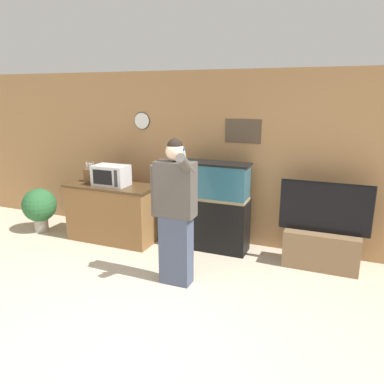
{
  "coord_description": "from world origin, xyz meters",
  "views": [
    {
      "loc": [
        1.7,
        -2.59,
        2.27
      ],
      "look_at": [
        -0.03,
        1.67,
        1.05
      ],
      "focal_mm": 35.0,
      "sensor_mm": 36.0,
      "label": 1
    }
  ],
  "objects_px": {
    "counter_island": "(112,212)",
    "microwave": "(111,175)",
    "potted_plant": "(39,206)",
    "aquarium_on_stand": "(210,206)",
    "knife_block": "(89,175)",
    "tv_on_stand": "(322,242)",
    "person_standing": "(175,211)"
  },
  "relations": [
    {
      "from": "aquarium_on_stand",
      "to": "potted_plant",
      "type": "distance_m",
      "value": 2.93
    },
    {
      "from": "person_standing",
      "to": "aquarium_on_stand",
      "type": "bearing_deg",
      "value": 88.05
    },
    {
      "from": "aquarium_on_stand",
      "to": "person_standing",
      "type": "relative_size",
      "value": 0.74
    },
    {
      "from": "counter_island",
      "to": "microwave",
      "type": "bearing_deg",
      "value": -37.38
    },
    {
      "from": "aquarium_on_stand",
      "to": "potted_plant",
      "type": "relative_size",
      "value": 1.79
    },
    {
      "from": "microwave",
      "to": "knife_block",
      "type": "distance_m",
      "value": 0.47
    },
    {
      "from": "knife_block",
      "to": "aquarium_on_stand",
      "type": "distance_m",
      "value": 2.01
    },
    {
      "from": "counter_island",
      "to": "potted_plant",
      "type": "bearing_deg",
      "value": -174.83
    },
    {
      "from": "aquarium_on_stand",
      "to": "microwave",
      "type": "bearing_deg",
      "value": -169.21
    },
    {
      "from": "knife_block",
      "to": "tv_on_stand",
      "type": "xyz_separation_m",
      "value": [
        3.55,
        0.18,
        -0.66
      ]
    },
    {
      "from": "microwave",
      "to": "tv_on_stand",
      "type": "xyz_separation_m",
      "value": [
        3.09,
        0.25,
        -0.7
      ]
    },
    {
      "from": "aquarium_on_stand",
      "to": "potted_plant",
      "type": "height_order",
      "value": "aquarium_on_stand"
    },
    {
      "from": "counter_island",
      "to": "person_standing",
      "type": "relative_size",
      "value": 0.79
    },
    {
      "from": "tv_on_stand",
      "to": "potted_plant",
      "type": "bearing_deg",
      "value": -175.61
    },
    {
      "from": "counter_island",
      "to": "potted_plant",
      "type": "relative_size",
      "value": 1.92
    },
    {
      "from": "knife_block",
      "to": "aquarium_on_stand",
      "type": "height_order",
      "value": "aquarium_on_stand"
    },
    {
      "from": "aquarium_on_stand",
      "to": "tv_on_stand",
      "type": "xyz_separation_m",
      "value": [
        1.58,
        -0.04,
        -0.3
      ]
    },
    {
      "from": "knife_block",
      "to": "person_standing",
      "type": "relative_size",
      "value": 0.18
    },
    {
      "from": "person_standing",
      "to": "potted_plant",
      "type": "xyz_separation_m",
      "value": [
        -2.86,
        0.77,
        -0.49
      ]
    },
    {
      "from": "aquarium_on_stand",
      "to": "tv_on_stand",
      "type": "distance_m",
      "value": 1.61
    },
    {
      "from": "knife_block",
      "to": "tv_on_stand",
      "type": "bearing_deg",
      "value": 2.83
    },
    {
      "from": "counter_island",
      "to": "microwave",
      "type": "xyz_separation_m",
      "value": [
        0.03,
        -0.03,
        0.61
      ]
    },
    {
      "from": "potted_plant",
      "to": "person_standing",
      "type": "bearing_deg",
      "value": -15.16
    },
    {
      "from": "microwave",
      "to": "aquarium_on_stand",
      "type": "relative_size",
      "value": 0.4
    },
    {
      "from": "counter_island",
      "to": "person_standing",
      "type": "height_order",
      "value": "person_standing"
    },
    {
      "from": "potted_plant",
      "to": "knife_block",
      "type": "bearing_deg",
      "value": 10.26
    },
    {
      "from": "knife_block",
      "to": "person_standing",
      "type": "distance_m",
      "value": 2.15
    },
    {
      "from": "counter_island",
      "to": "potted_plant",
      "type": "xyz_separation_m",
      "value": [
        -1.36,
        -0.12,
        -0.02
      ]
    },
    {
      "from": "knife_block",
      "to": "potted_plant",
      "type": "height_order",
      "value": "knife_block"
    },
    {
      "from": "tv_on_stand",
      "to": "potted_plant",
      "type": "height_order",
      "value": "tv_on_stand"
    },
    {
      "from": "knife_block",
      "to": "potted_plant",
      "type": "distance_m",
      "value": 1.11
    },
    {
      "from": "knife_block",
      "to": "potted_plant",
      "type": "bearing_deg",
      "value": -169.74
    }
  ]
}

